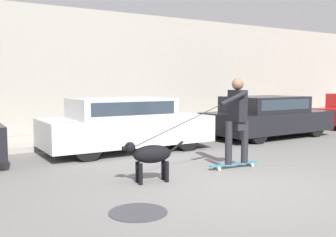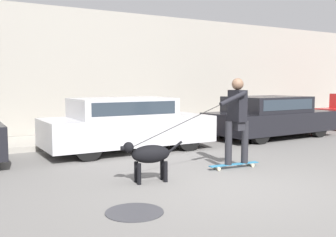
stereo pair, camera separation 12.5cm
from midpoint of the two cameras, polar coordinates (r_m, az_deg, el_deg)
ground_plane at (r=6.55m, az=9.92°, el=-9.65°), size 36.00×36.00×0.00m
back_wall at (r=12.63m, az=-11.54°, el=6.45°), size 32.00×0.30×3.93m
sidewalk_curb at (r=11.61m, az=-9.43°, el=-2.79°), size 30.00×2.06×0.13m
parked_car_1 at (r=9.62m, az=-5.59°, el=-0.91°), size 4.12×1.69×1.30m
parked_car_2 at (r=12.40m, az=14.80°, el=0.21°), size 4.13×1.97×1.26m
dog at (r=6.60m, az=-2.20°, el=-5.32°), size 1.08×0.41×0.71m
skateboarder at (r=7.75m, az=10.37°, el=0.25°), size 2.85×0.56×1.76m
manhole_cover at (r=5.22m, az=-4.19°, el=-13.40°), size 0.76×0.76×0.01m
fire_hydrant at (r=11.62m, az=4.49°, el=-1.28°), size 0.18×0.18×0.68m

